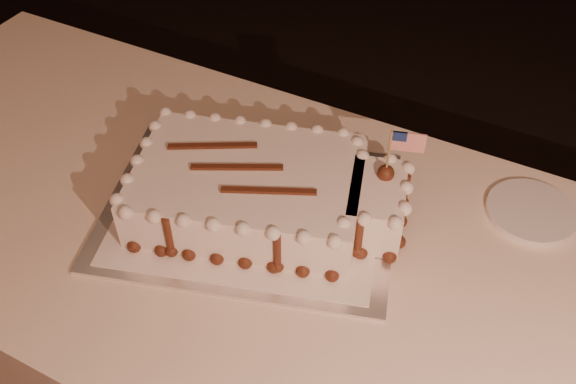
% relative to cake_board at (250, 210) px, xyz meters
% --- Properties ---
extents(cake_board, '(0.63, 0.54, 0.01)m').
position_rel_cake_board_xyz_m(cake_board, '(0.00, 0.00, 0.00)').
color(cake_board, silver).
rests_on(cake_board, banquet_table).
extents(doily, '(0.56, 0.49, 0.00)m').
position_rel_cake_board_xyz_m(doily, '(-0.00, 0.00, 0.01)').
color(doily, white).
rests_on(doily, cake_board).
extents(sheet_cake, '(0.53, 0.38, 0.20)m').
position_rel_cake_board_xyz_m(sheet_cake, '(0.03, 0.01, 0.05)').
color(sheet_cake, white).
rests_on(sheet_cake, doily).
extents(side_plate, '(0.17, 0.17, 0.01)m').
position_rel_cake_board_xyz_m(side_plate, '(0.47, 0.24, 0.00)').
color(side_plate, silver).
rests_on(side_plate, banquet_table).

